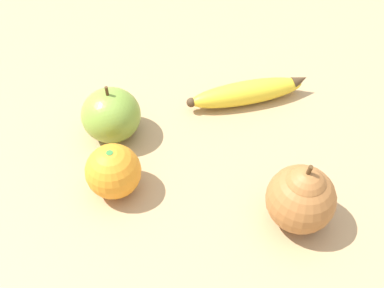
# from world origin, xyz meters

# --- Properties ---
(ground_plane) EXTENTS (3.00, 3.00, 0.00)m
(ground_plane) POSITION_xyz_m (0.00, 0.00, 0.00)
(ground_plane) COLOR tan
(banana) EXTENTS (0.19, 0.10, 0.04)m
(banana) POSITION_xyz_m (0.04, 0.08, 0.02)
(banana) COLOR yellow
(banana) RESTS_ON ground_plane
(orange) EXTENTS (0.07, 0.07, 0.07)m
(orange) POSITION_xyz_m (-0.20, 0.05, 0.03)
(orange) COLOR orange
(orange) RESTS_ON ground_plane
(pear) EXTENTS (0.08, 0.08, 0.10)m
(pear) POSITION_xyz_m (-0.05, -0.12, 0.04)
(pear) COLOR #A36633
(pear) RESTS_ON ground_plane
(apple) EXTENTS (0.08, 0.08, 0.09)m
(apple) POSITION_xyz_m (-0.15, 0.14, 0.04)
(apple) COLOR olive
(apple) RESTS_ON ground_plane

